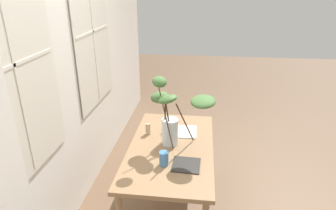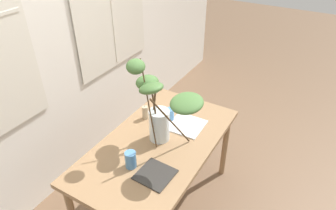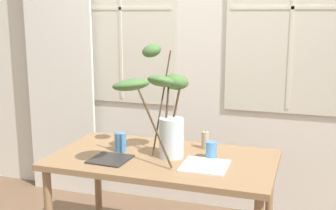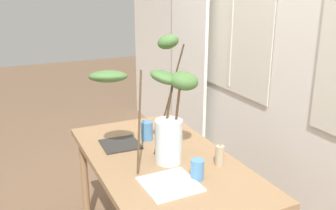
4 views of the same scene
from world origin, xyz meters
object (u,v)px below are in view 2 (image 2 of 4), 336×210
Objects in this scene: drinking_glass_blue_left at (131,160)px; plate_square_right at (187,125)px; pillar_candle at (145,113)px; dining_table at (158,150)px; plate_square_left at (155,174)px; vase_with_branches at (159,108)px; drinking_glass_blue_right at (170,114)px.

drinking_glass_blue_left is 0.63m from plate_square_right.
dining_table is at bearing -129.20° from pillar_candle.
pillar_candle is at bearing 39.60° from plate_square_left.
vase_with_branches is at bearing -127.48° from pillar_candle.
vase_with_branches reaches higher than plate_square_left.
plate_square_right is at bearing -90.49° from drinking_glass_blue_right.
drinking_glass_blue_right reaches higher than plate_square_right.
drinking_glass_blue_left is at bearing -176.31° from drinking_glass_blue_right.
pillar_candle is at bearing 103.48° from plate_square_right.
drinking_glass_blue_left is 1.13× the size of drinking_glass_blue_right.
drinking_glass_blue_left is 0.20m from plate_square_left.
drinking_glass_blue_right is 0.64m from plate_square_left.
drinking_glass_blue_left reaches higher than plate_square_right.
drinking_glass_blue_left is (-0.31, 0.03, 0.14)m from dining_table.
drinking_glass_blue_left is 0.96× the size of pillar_candle.
drinking_glass_blue_left is 0.53× the size of plate_square_left.
vase_with_branches is at bearing -165.00° from drinking_glass_blue_right.
plate_square_right is at bearing 6.63° from plate_square_left.
plate_square_right is (-0.00, -0.16, -0.05)m from drinking_glass_blue_right.
vase_with_branches is at bearing -7.15° from drinking_glass_blue_left.
drinking_glass_blue_left reaches higher than dining_table.
vase_with_branches is 3.15× the size of plate_square_left.
plate_square_left is (-0.30, -0.16, 0.08)m from dining_table.
plate_square_left reaches higher than dining_table.
dining_table is at bearing 110.41° from vase_with_branches.
plate_square_left is (0.01, -0.19, -0.06)m from drinking_glass_blue_left.
pillar_candle is (0.21, 0.26, 0.13)m from dining_table.
drinking_glass_blue_right is 0.17m from plate_square_right.
dining_table is 0.34m from drinking_glass_blue_left.
vase_with_branches reaches higher than plate_square_right.
dining_table is 0.36m from pillar_candle.
vase_with_branches reaches higher than drinking_glass_blue_right.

